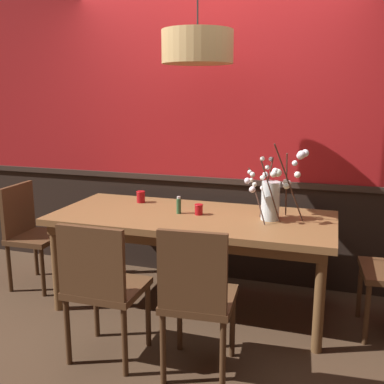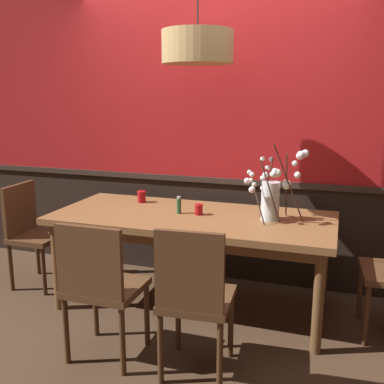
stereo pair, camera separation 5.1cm
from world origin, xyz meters
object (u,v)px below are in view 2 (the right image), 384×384
Objects in this scene: dining_table at (192,225)px; chair_head_west_end at (31,229)px; chair_near_side_left at (100,283)px; vase_with_blossoms at (273,196)px; chair_far_side_left at (192,213)px; condiment_bottle at (179,205)px; candle_holder_nearer_edge at (142,197)px; pendant_lamp at (198,47)px; candle_holder_nearer_center at (199,209)px; chair_near_side_right at (194,295)px.

dining_table is 2.38× the size of chair_head_west_end.
chair_head_west_end is at bearing -178.89° from dining_table.
vase_with_blossoms reaches higher than chair_near_side_left.
dining_table is at bearing 1.11° from chair_head_west_end.
chair_far_side_left is 1.31m from vase_with_blossoms.
chair_far_side_left reaches higher than chair_head_west_end.
chair_far_side_left is 6.86× the size of condiment_bottle.
chair_far_side_left reaches higher than chair_near_side_left.
dining_table is 21.62× the size of candle_holder_nearer_edge.
chair_near_side_left is 0.95× the size of pendant_lamp.
chair_far_side_left is 11.24× the size of candle_holder_nearer_center.
vase_with_blossoms is (0.91, 0.93, 0.42)m from chair_near_side_left.
vase_with_blossoms is at bearing -10.68° from candle_holder_nearer_edge.
chair_near_side_left reaches higher than chair_head_west_end.
vase_with_blossoms is 1.18m from candle_holder_nearer_edge.
chair_head_west_end reaches higher than candle_holder_nearer_center.
chair_near_side_left is 1.02m from candle_holder_nearer_center.
vase_with_blossoms reaches higher than candle_holder_nearer_center.
chair_near_side_left is at bearing -110.73° from candle_holder_nearer_center.
candle_holder_nearer_center is at bearing -67.94° from chair_far_side_left.
vase_with_blossoms is at bearing 1.99° from condiment_bottle.
chair_near_side_left reaches higher than candle_holder_nearer_center.
chair_far_side_left is at bearing 112.06° from candle_holder_nearer_center.
chair_near_side_left is at bearing -89.99° from chair_far_side_left.
vase_with_blossoms reaches higher than dining_table.
chair_near_side_right is at bearing -70.58° from dining_table.
chair_near_side_right reaches higher than condiment_bottle.
candle_holder_nearer_center is at bearing 69.27° from chair_near_side_left.
chair_near_side_right is 6.99× the size of condiment_bottle.
chair_head_west_end is at bearing -178.11° from candle_holder_nearer_center.
chair_head_west_end is 2.14m from vase_with_blossoms.
chair_head_west_end is 0.98× the size of chair_near_side_left.
candle_holder_nearer_center is at bearing 106.21° from chair_near_side_right.
chair_head_west_end is 6.65× the size of condiment_bottle.
condiment_bottle is at bearing 115.36° from chair_near_side_right.
chair_far_side_left reaches higher than candle_holder_nearer_center.
chair_near_side_right is at bearing 1.74° from chair_near_side_left.
chair_head_west_end is 1.03m from candle_holder_nearer_edge.
candle_holder_nearer_center is at bearing -54.06° from pendant_lamp.
vase_with_blossoms reaches higher than condiment_bottle.
candle_holder_nearer_edge is at bearing 155.01° from dining_table.
chair_head_west_end is 1.47m from chair_near_side_left.
chair_near_side_right is 1.02m from condiment_bottle.
chair_near_side_left is 1.77m from chair_far_side_left.
pendant_lamp is (0.14, 0.04, 1.18)m from condiment_bottle.
chair_near_side_left is 0.99× the size of chair_far_side_left.
candle_holder_nearer_edge reaches higher than dining_table.
chair_far_side_left is 1.59× the size of vase_with_blossoms.
pendant_lamp is at bearing 107.00° from chair_near_side_right.
candle_holder_nearer_edge is at bearing 169.32° from vase_with_blossoms.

